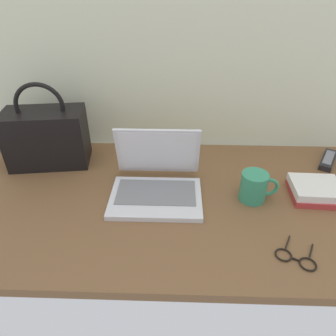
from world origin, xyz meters
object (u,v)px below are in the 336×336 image
Objects in this scene: coffee_mug at (254,187)px; handbag at (47,136)px; book_stack at (316,190)px; remote_control_near at (328,160)px; eyeglasses at (296,258)px; laptop at (157,181)px.

coffee_mug is 0.39× the size of handbag.
remote_control_near is at bearing 58.93° from book_stack.
book_stack is (-0.14, -0.22, 0.01)m from remote_control_near.
book_stack is at bearing 61.86° from eyeglasses.
coffee_mug is 0.22m from book_stack.
handbag is 1.01m from book_stack.
remote_control_near is at bearing 17.74° from laptop.
handbag reaches higher than laptop.
eyeglasses is at bearing -119.45° from remote_control_near.
remote_control_near is 0.92× the size of book_stack.
remote_control_near is at bearing 1.63° from handbag.
book_stack is (0.55, -0.01, -0.02)m from laptop.
laptop is at bearing 144.01° from eyeglasses.
laptop is 0.49m from eyeglasses.
book_stack is at bearing -11.01° from handbag.
laptop is at bearing -162.26° from remote_control_near.
eyeglasses is at bearing -29.64° from handbag.
remote_control_near is (0.35, 0.25, -0.04)m from coffee_mug.
remote_control_near is 0.58m from eyeglasses.
laptop is 0.55m from book_stack.
book_stack reaches higher than remote_control_near.
eyeglasses is at bearing -118.14° from book_stack.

